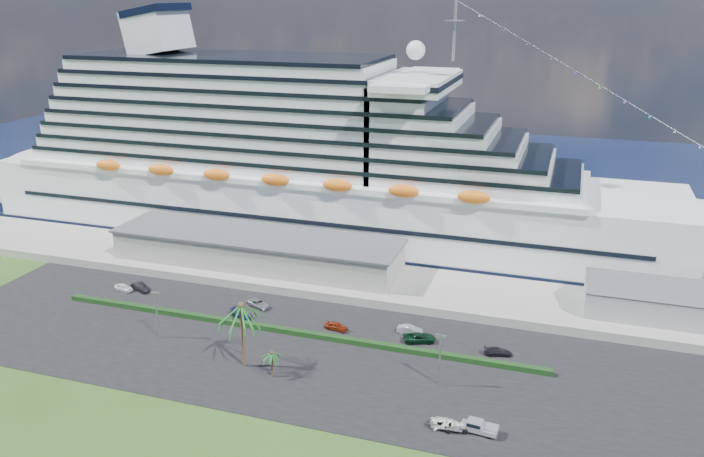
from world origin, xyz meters
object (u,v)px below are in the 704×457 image
(parked_car_3, at_px, (241,314))
(pickup_truck, at_px, (479,427))
(cruise_ship, at_px, (313,169))
(boat_trailer, at_px, (447,423))

(parked_car_3, bearing_deg, pickup_truck, -93.91)
(cruise_ship, xyz_separation_m, pickup_truck, (48.85, -65.99, -15.62))
(pickup_truck, xyz_separation_m, boat_trailer, (-4.11, -0.67, 0.03))
(cruise_ship, bearing_deg, parked_car_3, -85.73)
(parked_car_3, relative_size, pickup_truck, 0.90)
(boat_trailer, bearing_deg, parked_car_3, 152.23)
(cruise_ship, height_order, boat_trailer, cruise_ship)
(cruise_ship, bearing_deg, pickup_truck, -53.48)
(pickup_truck, relative_size, boat_trailer, 0.96)
(parked_car_3, xyz_separation_m, pickup_truck, (45.51, -21.13, 0.29))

